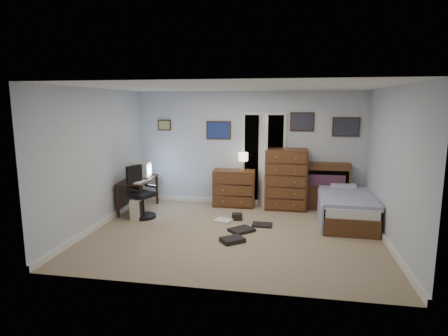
# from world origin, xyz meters

# --- Properties ---
(floor) EXTENTS (5.00, 4.00, 0.02)m
(floor) POSITION_xyz_m (0.00, 0.00, -0.01)
(floor) COLOR #9D8B6C
(floor) RESTS_ON ground
(computer_desk) EXTENTS (0.62, 1.21, 0.68)m
(computer_desk) POSITION_xyz_m (-2.28, 1.08, 0.52)
(computer_desk) COLOR black
(computer_desk) RESTS_ON floor
(crt_monitor) EXTENTS (0.37, 0.35, 0.32)m
(crt_monitor) POSITION_xyz_m (-2.18, 1.23, 0.84)
(crt_monitor) COLOR beige
(crt_monitor) RESTS_ON computer_desk
(keyboard) EXTENTS (0.16, 0.37, 0.02)m
(keyboard) POSITION_xyz_m (-2.02, 0.73, 0.69)
(keyboard) COLOR beige
(keyboard) RESTS_ON computer_desk
(pc_tower) EXTENTS (0.21, 0.39, 0.41)m
(pc_tower) POSITION_xyz_m (-2.00, 0.53, 0.20)
(pc_tower) COLOR beige
(pc_tower) RESTS_ON floor
(office_chair) EXTENTS (0.65, 0.65, 1.03)m
(office_chair) POSITION_xyz_m (-1.96, 0.63, 0.40)
(office_chair) COLOR black
(office_chair) RESTS_ON floor
(media_stack) EXTENTS (0.16, 0.16, 0.77)m
(media_stack) POSITION_xyz_m (-2.32, 2.17, 0.38)
(media_stack) COLOR maroon
(media_stack) RESTS_ON floor
(low_dresser) EXTENTS (0.92, 0.50, 0.80)m
(low_dresser) POSITION_xyz_m (-0.27, 1.77, 0.40)
(low_dresser) COLOR #58341B
(low_dresser) RESTS_ON floor
(table_lamp) EXTENTS (0.21, 0.21, 0.39)m
(table_lamp) POSITION_xyz_m (-0.07, 1.77, 1.09)
(table_lamp) COLOR gold
(table_lamp) RESTS_ON low_dresser
(doorway) EXTENTS (0.96, 1.12, 2.05)m
(doorway) POSITION_xyz_m (0.35, 2.27, 1.00)
(doorway) COLOR black
(doorway) RESTS_ON floor
(tall_dresser) EXTENTS (0.89, 0.54, 1.29)m
(tall_dresser) POSITION_xyz_m (0.84, 1.75, 0.65)
(tall_dresser) COLOR #58341B
(tall_dresser) RESTS_ON floor
(headboard_bookcase) EXTENTS (1.12, 0.31, 1.00)m
(headboard_bookcase) POSITION_xyz_m (1.62, 1.86, 0.53)
(headboard_bookcase) COLOR #58341B
(headboard_bookcase) RESTS_ON floor
(bed) EXTENTS (1.02, 1.85, 0.60)m
(bed) POSITION_xyz_m (1.99, 1.03, 0.28)
(bed) COLOR #58341B
(bed) RESTS_ON floor
(wall_posters) EXTENTS (4.38, 0.04, 0.60)m
(wall_posters) POSITION_xyz_m (0.57, 1.98, 1.75)
(wall_posters) COLOR #331E11
(wall_posters) RESTS_ON floor
(floor_clutter) EXTENTS (1.12, 1.50, 0.13)m
(floor_clutter) POSITION_xyz_m (0.05, 0.21, 0.03)
(floor_clutter) COLOR black
(floor_clutter) RESTS_ON floor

